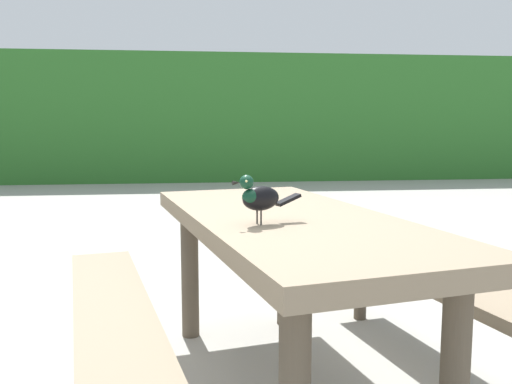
{
  "coord_description": "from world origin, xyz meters",
  "views": [
    {
      "loc": [
        -0.11,
        -2.15,
        1.11
      ],
      "look_at": [
        0.14,
        -0.04,
        0.84
      ],
      "focal_mm": 38.45,
      "sensor_mm": 36.0,
      "label": 1
    }
  ],
  "objects": [
    {
      "name": "hedge_wall",
      "position": [
        0.0,
        8.56,
        1.19
      ],
      "size": [
        28.0,
        1.22,
        2.37
      ],
      "primitive_type": "cube",
      "color": "#2D6B28",
      "rests_on": "ground"
    },
    {
      "name": "picnic_table_foreground",
      "position": [
        0.28,
        -0.01,
        0.56
      ],
      "size": [
        2.0,
        2.02,
        0.74
      ],
      "color": "#84725B",
      "rests_on": "ground"
    },
    {
      "name": "bird_grackle",
      "position": [
        0.13,
        -0.2,
        0.84
      ],
      "size": [
        0.27,
        0.15,
        0.18
      ],
      "color": "black",
      "rests_on": "picnic_table_foreground"
    }
  ]
}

